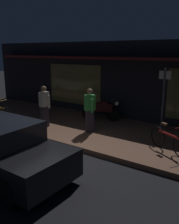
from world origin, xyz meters
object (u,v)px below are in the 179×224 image
(person_photographer, at_px, (44,106))
(person_bystander, at_px, (90,109))
(sign_post, at_px, (163,96))
(bicycle_extra, at_px, (169,141))
(motorcycle, at_px, (101,109))

(person_photographer, xyz_separation_m, person_bystander, (1.87, 0.50, 0.00))
(person_bystander, height_order, sign_post, sign_post)
(person_photographer, bearing_deg, bicycle_extra, 3.78)
(sign_post, bearing_deg, motorcycle, -179.65)
(bicycle_extra, bearing_deg, sign_post, 115.39)
(motorcycle, xyz_separation_m, person_bystander, (0.55, -1.68, 0.38))
(bicycle_extra, relative_size, person_bystander, 0.88)
(motorcycle, relative_size, bicycle_extra, 1.11)
(bicycle_extra, relative_size, person_photographer, 0.88)
(motorcycle, relative_size, person_photographer, 0.98)
(person_photographer, relative_size, person_bystander, 1.00)
(person_bystander, bearing_deg, person_photographer, -164.93)
(motorcycle, bearing_deg, person_bystander, -71.73)
(motorcycle, xyz_separation_m, sign_post, (2.75, 0.02, 0.86))
(bicycle_extra, distance_m, sign_post, 2.30)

